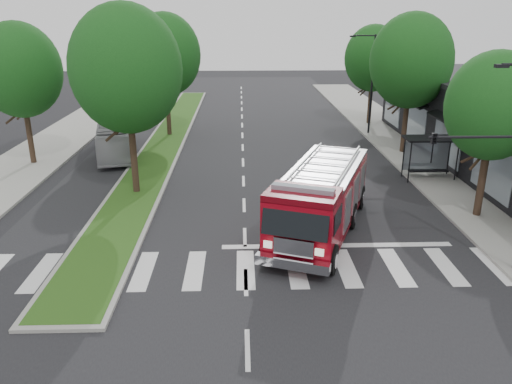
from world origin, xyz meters
TOP-DOWN VIEW (x-y plane):
  - ground at (0.00, 0.00)m, footprint 140.00×140.00m
  - sidewalk_right at (12.50, 10.00)m, footprint 5.00×80.00m
  - sidewalk_left at (-14.50, 10.00)m, footprint 5.00×80.00m
  - median at (-6.00, 18.00)m, footprint 3.00×50.00m
  - storefront_row at (17.00, 10.00)m, footprint 8.00×30.00m
  - bus_shelter at (11.20, 8.15)m, footprint 3.20×1.60m
  - tree_right_near at (11.50, 2.00)m, footprint 4.40×4.40m
  - tree_right_mid at (11.50, 14.00)m, footprint 5.60×5.60m
  - tree_right_far at (11.50, 24.00)m, footprint 5.00×5.00m
  - tree_median_near at (-6.00, 6.00)m, footprint 5.80×5.80m
  - tree_median_far at (-6.00, 20.00)m, footprint 5.60×5.60m
  - tree_left_mid at (-14.00, 12.00)m, footprint 5.20×5.20m
  - streetlight_right_near at (9.61, -3.50)m, footprint 4.08×0.22m
  - streetlight_right_far at (10.35, 20.00)m, footprint 2.11×0.20m
  - fire_engine at (3.44, 0.49)m, footprint 6.11×9.92m
  - city_bus at (-9.19, 14.53)m, footprint 4.03×9.17m

SIDE VIEW (x-z plane):
  - ground at x=0.00m, z-range 0.00..0.00m
  - sidewalk_right at x=12.50m, z-range 0.00..0.15m
  - sidewalk_left at x=-14.50m, z-range 0.00..0.15m
  - median at x=-6.00m, z-range 0.00..0.16m
  - city_bus at x=-9.19m, z-range 0.00..2.49m
  - fire_engine at x=3.44m, z-range -0.07..3.24m
  - bus_shelter at x=11.20m, z-range 0.73..3.34m
  - storefront_row at x=17.00m, z-range 0.00..5.00m
  - streetlight_right_far at x=10.35m, z-range 0.48..8.48m
  - streetlight_right_near at x=9.61m, z-range 0.67..8.67m
  - tree_right_near at x=11.50m, z-range 1.48..9.53m
  - tree_right_far at x=11.50m, z-range 1.47..10.20m
  - tree_left_mid at x=-14.00m, z-range 1.58..10.74m
  - tree_right_mid at x=11.50m, z-range 1.63..11.35m
  - tree_median_far at x=-6.00m, z-range 1.63..11.35m
  - tree_median_near at x=-6.00m, z-range 1.73..11.89m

